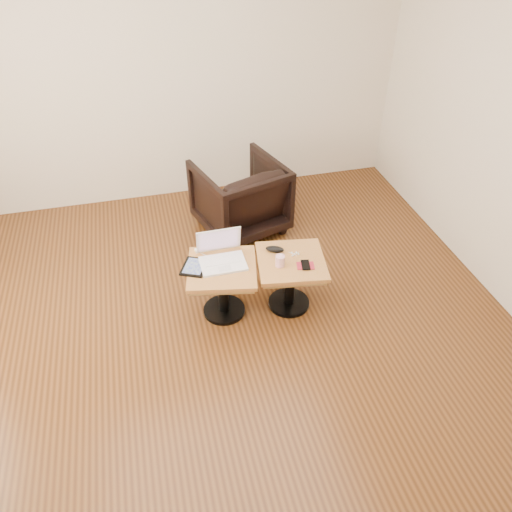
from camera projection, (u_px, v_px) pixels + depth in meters
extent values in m
cube|color=#3F220F|center=(223.00, 345.00, 3.66)|extent=(4.50, 4.50, 0.01)
cube|color=beige|center=(168.00, 63.00, 4.53)|extent=(4.50, 0.02, 2.70)
cylinder|color=black|center=(224.00, 310.00, 3.93)|extent=(0.33, 0.33, 0.03)
cylinder|color=black|center=(223.00, 290.00, 3.80)|extent=(0.08, 0.08, 0.40)
cube|color=olive|center=(222.00, 272.00, 3.69)|extent=(0.54, 0.54, 0.04)
cube|color=#A56E22|center=(222.00, 268.00, 3.67)|extent=(0.59, 0.59, 0.03)
cylinder|color=black|center=(289.00, 303.00, 4.00)|extent=(0.33, 0.33, 0.03)
cylinder|color=black|center=(290.00, 283.00, 3.86)|extent=(0.08, 0.08, 0.40)
cube|color=olive|center=(291.00, 265.00, 3.75)|extent=(0.53, 0.53, 0.04)
cube|color=#A56E22|center=(291.00, 262.00, 3.73)|extent=(0.57, 0.57, 0.03)
cube|color=white|center=(223.00, 264.00, 3.67)|extent=(0.33, 0.23, 0.02)
cube|color=silver|center=(222.00, 260.00, 3.69)|extent=(0.27, 0.11, 0.00)
cube|color=silver|center=(225.00, 268.00, 3.62)|extent=(0.09, 0.06, 0.00)
cube|color=white|center=(219.00, 240.00, 3.71)|extent=(0.33, 0.06, 0.22)
cube|color=#934C3C|center=(219.00, 240.00, 3.71)|extent=(0.29, 0.05, 0.18)
cube|color=black|center=(194.00, 267.00, 3.64)|extent=(0.24, 0.27, 0.01)
cube|color=#191E38|center=(194.00, 266.00, 3.64)|extent=(0.20, 0.22, 0.00)
cube|color=white|center=(198.00, 251.00, 3.79)|extent=(0.05, 0.05, 0.02)
ellipsoid|color=black|center=(275.00, 249.00, 3.79)|extent=(0.16, 0.12, 0.04)
cylinder|color=#E66A88|center=(280.00, 261.00, 3.64)|extent=(0.09, 0.09, 0.09)
sphere|color=white|center=(294.00, 254.00, 3.77)|extent=(0.01, 0.01, 0.01)
sphere|color=white|center=(296.00, 252.00, 3.78)|extent=(0.01, 0.01, 0.01)
sphere|color=white|center=(292.00, 253.00, 3.78)|extent=(0.01, 0.01, 0.01)
sphere|color=white|center=(299.00, 254.00, 3.76)|extent=(0.01, 0.01, 0.01)
sphere|color=white|center=(292.00, 256.00, 3.75)|extent=(0.01, 0.01, 0.01)
cylinder|color=white|center=(294.00, 254.00, 3.77)|extent=(0.07, 0.04, 0.00)
cube|color=maroon|center=(305.00, 266.00, 3.66)|extent=(0.14, 0.11, 0.01)
cube|color=black|center=(306.00, 265.00, 3.66)|extent=(0.08, 0.12, 0.01)
imported|color=black|center=(240.00, 197.00, 4.63)|extent=(0.92, 0.93, 0.68)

